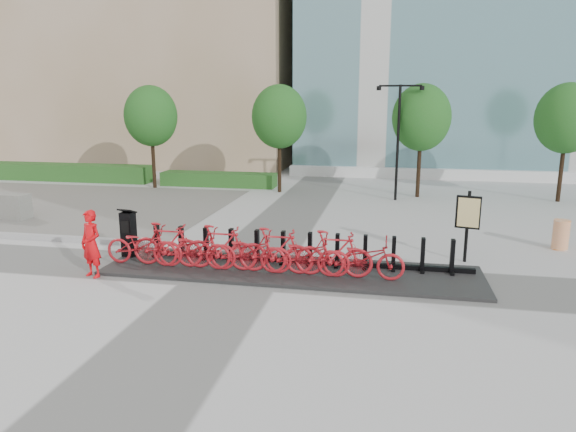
% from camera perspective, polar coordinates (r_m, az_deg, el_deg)
% --- Properties ---
extents(ground, '(120.00, 120.00, 0.00)m').
position_cam_1_polar(ground, '(13.26, -5.54, -6.27)').
color(ground, '#AEAEAE').
extents(gravel_patch, '(14.00, 14.00, 0.00)m').
position_cam_1_polar(gravel_patch, '(23.80, -24.11, 1.12)').
color(gravel_patch, gray).
rests_on(gravel_patch, ground).
extents(hedge_a, '(10.00, 1.40, 0.90)m').
position_cam_1_polar(hedge_a, '(31.27, -23.40, 4.49)').
color(hedge_a, '#164416').
rests_on(hedge_a, ground).
extents(hedge_b, '(6.00, 1.20, 0.70)m').
position_cam_1_polar(hedge_b, '(26.94, -7.72, 4.06)').
color(hedge_b, '#164416').
rests_on(hedge_b, ground).
extents(tree_0, '(2.60, 2.60, 5.10)m').
position_cam_1_polar(tree_0, '(26.70, -14.98, 10.67)').
color(tree_0, black).
rests_on(tree_0, ground).
extents(tree_1, '(2.60, 2.60, 5.10)m').
position_cam_1_polar(tree_1, '(24.57, -0.97, 10.96)').
color(tree_1, black).
rests_on(tree_1, ground).
extents(tree_2, '(2.60, 2.60, 5.10)m').
position_cam_1_polar(tree_2, '(24.05, 14.61, 10.53)').
color(tree_2, black).
rests_on(tree_2, ground).
extents(tree_3, '(2.60, 2.60, 5.10)m').
position_cam_1_polar(tree_3, '(25.11, 28.60, 9.50)').
color(tree_3, black).
rests_on(tree_3, ground).
extents(streetlamp, '(2.00, 0.20, 5.00)m').
position_cam_1_polar(streetlamp, '(23.04, 12.17, 9.44)').
color(streetlamp, black).
rests_on(streetlamp, ground).
extents(dock_pad, '(9.60, 2.40, 0.08)m').
position_cam_1_polar(dock_pad, '(13.22, 0.26, -6.08)').
color(dock_pad, '#252525').
rests_on(dock_pad, ground).
extents(dock_rail_posts, '(8.02, 0.50, 0.85)m').
position_cam_1_polar(dock_rail_posts, '(13.52, 0.90, -3.59)').
color(dock_rail_posts, black).
rests_on(dock_rail_posts, dock_pad).
extents(bike_0, '(1.97, 0.69, 1.04)m').
position_cam_1_polar(bike_0, '(13.99, -15.92, -3.13)').
color(bike_0, '#AA171F').
rests_on(bike_0, dock_pad).
extents(bike_1, '(1.91, 0.54, 1.15)m').
position_cam_1_polar(bike_1, '(13.67, -13.24, -3.10)').
color(bike_1, '#AA171F').
rests_on(bike_1, dock_pad).
extents(bike_2, '(1.97, 0.69, 1.04)m').
position_cam_1_polar(bike_2, '(13.41, -10.42, -3.53)').
color(bike_2, '#AA171F').
rests_on(bike_2, dock_pad).
extents(bike_3, '(1.91, 0.54, 1.15)m').
position_cam_1_polar(bike_3, '(13.15, -7.50, -3.49)').
color(bike_3, '#AA171F').
rests_on(bike_3, dock_pad).
extents(bike_4, '(1.97, 0.69, 1.04)m').
position_cam_1_polar(bike_4, '(12.96, -4.47, -3.92)').
color(bike_4, '#AA171F').
rests_on(bike_4, dock_pad).
extents(bike_5, '(1.91, 0.54, 1.15)m').
position_cam_1_polar(bike_5, '(12.77, -1.36, -3.87)').
color(bike_5, '#AA171F').
rests_on(bike_5, dock_pad).
extents(bike_6, '(1.97, 0.69, 1.04)m').
position_cam_1_polar(bike_6, '(12.65, 1.84, -4.29)').
color(bike_6, '#AA171F').
rests_on(bike_6, dock_pad).
extents(bike_7, '(1.91, 0.54, 1.15)m').
position_cam_1_polar(bike_7, '(12.55, 5.09, -4.21)').
color(bike_7, '#AA171F').
rests_on(bike_7, dock_pad).
extents(bike_8, '(1.97, 0.69, 1.04)m').
position_cam_1_polar(bike_8, '(12.51, 8.38, -4.62)').
color(bike_8, '#AA171F').
rests_on(bike_8, dock_pad).
extents(kiosk, '(0.45, 0.39, 1.36)m').
position_cam_1_polar(kiosk, '(14.81, -17.30, -1.84)').
color(kiosk, black).
rests_on(kiosk, dock_pad).
extents(worker_red, '(0.72, 0.59, 1.69)m').
position_cam_1_polar(worker_red, '(13.57, -21.04, -2.90)').
color(worker_red, red).
rests_on(worker_red, ground).
extents(construction_barrel, '(0.46, 0.46, 0.88)m').
position_cam_1_polar(construction_barrel, '(17.15, 28.05, -1.84)').
color(construction_barrel, '#FF6400').
rests_on(construction_barrel, ground).
extents(jersey_barrier, '(2.46, 0.91, 0.93)m').
position_cam_1_polar(jersey_barrier, '(22.16, -29.31, 1.04)').
color(jersey_barrier, gray).
rests_on(jersey_barrier, ground).
extents(map_sign, '(0.64, 0.25, 1.96)m').
position_cam_1_polar(map_sign, '(14.56, 19.37, 0.07)').
color(map_sign, black).
rests_on(map_sign, ground).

